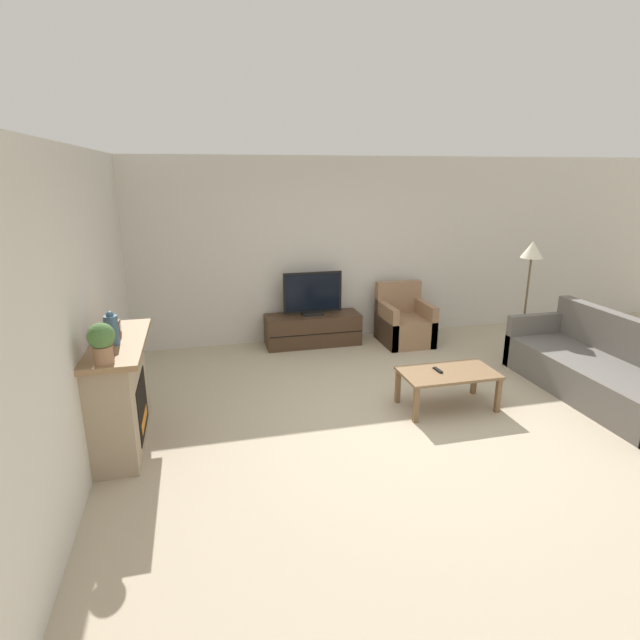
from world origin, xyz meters
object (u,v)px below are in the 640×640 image
object	(u,v)px
tv_stand	(313,329)
coffee_table	(448,376)
mantel_clock	(116,328)
tv	(313,295)
floor_lamp	(531,260)
mantel_vase_left	(106,343)
couch	(603,373)
remote	(438,370)
armchair	(404,324)
mantel_vase_centre_left	(112,329)
potted_plant	(102,341)
fireplace	(120,392)

from	to	relation	value
tv_stand	coffee_table	bearing A→B (deg)	-68.25
mantel_clock	tv	distance (m)	3.24
coffee_table	floor_lamp	world-z (taller)	floor_lamp
mantel_vase_left	mantel_clock	distance (m)	0.54
couch	mantel_clock	bearing A→B (deg)	176.04
mantel_vase_left	remote	distance (m)	3.31
armchair	coffee_table	bearing A→B (deg)	-100.69
mantel_vase_centre_left	potted_plant	size ratio (longest dim) A/B	0.90
tv	armchair	distance (m)	1.45
fireplace	tv	xyz separation A→B (m)	(2.38, 2.33, 0.24)
tv	armchair	world-z (taller)	tv
mantel_vase_centre_left	mantel_vase_left	bearing A→B (deg)	-90.00
mantel_vase_centre_left	coffee_table	bearing A→B (deg)	1.00
mantel_clock	mantel_vase_centre_left	bearing A→B (deg)	-90.19
mantel_clock	floor_lamp	world-z (taller)	floor_lamp
mantel_vase_left	tv	world-z (taller)	mantel_vase_left
tv_stand	armchair	xyz separation A→B (m)	(1.35, -0.23, 0.06)
mantel_vase_centre_left	tv	bearing A→B (deg)	45.84
mantel_clock	tv	xyz separation A→B (m)	(2.36, 2.19, -0.34)
tv_stand	armchair	size ratio (longest dim) A/B	1.58
mantel_vase_left	mantel_vase_centre_left	size ratio (longest dim) A/B	0.84
coffee_table	remote	distance (m)	0.13
mantel_clock	couch	distance (m)	5.23
mantel_vase_left	armchair	xyz separation A→B (m)	(3.71, 2.50, -0.85)
remote	couch	world-z (taller)	couch
mantel_vase_left	tv_stand	distance (m)	3.72
mantel_vase_centre_left	coffee_table	world-z (taller)	mantel_vase_centre_left
tv_stand	floor_lamp	distance (m)	3.16
fireplace	mantel_vase_centre_left	bearing A→B (deg)	-80.62
potted_plant	tv	bearing A→B (deg)	50.87
fireplace	mantel_clock	size ratio (longest dim) A/B	8.97
fireplace	mantel_vase_centre_left	size ratio (longest dim) A/B	4.44
coffee_table	remote	world-z (taller)	remote
couch	armchair	bearing A→B (deg)	121.77
armchair	remote	size ratio (longest dim) A/B	5.77
mantel_vase_left	tv_stand	world-z (taller)	mantel_vase_left
mantel_vase_left	mantel_clock	world-z (taller)	mantel_vase_left
fireplace	armchair	size ratio (longest dim) A/B	1.53
mantel_clock	remote	xyz separation A→B (m)	(3.20, -0.13, -0.67)
remote	couch	xyz separation A→B (m)	(1.95, -0.22, -0.13)
mantel_clock	mantel_vase_left	bearing A→B (deg)	-90.08
mantel_vase_centre_left	armchair	xyz separation A→B (m)	(3.71, 2.20, -0.88)
potted_plant	coffee_table	xyz separation A→B (m)	(3.31, 0.53, -0.85)
mantel_vase_left	floor_lamp	xyz separation A→B (m)	(5.08, 1.57, 0.22)
mantel_vase_centre_left	floor_lamp	distance (m)	5.24
couch	floor_lamp	size ratio (longest dim) A/B	1.44
mantel_vase_centre_left	couch	size ratio (longest dim) A/B	0.13
mantel_vase_centre_left	floor_lamp	bearing A→B (deg)	14.05
mantel_vase_centre_left	floor_lamp	size ratio (longest dim) A/B	0.19
tv	armchair	bearing A→B (deg)	-9.53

